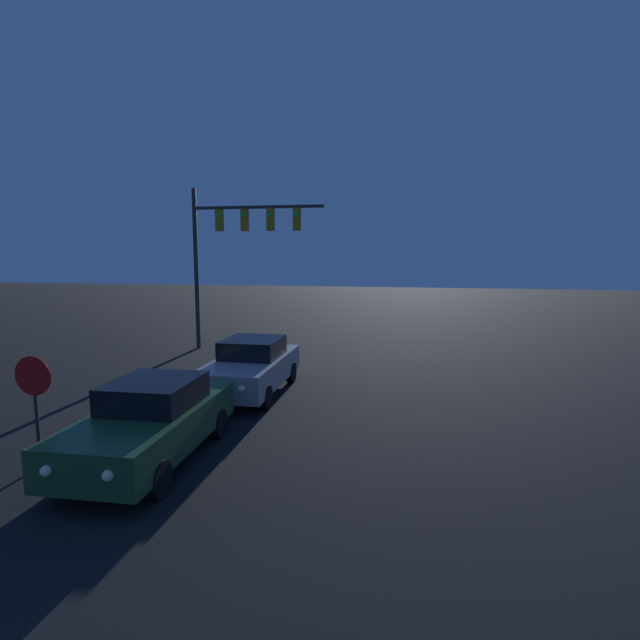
# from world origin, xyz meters

# --- Properties ---
(car_near) EXTENTS (2.03, 4.66, 1.59)m
(car_near) POSITION_xyz_m (-2.35, 8.35, 0.80)
(car_near) COLOR #1E4728
(car_near) RESTS_ON ground_plane
(car_far) EXTENTS (1.95, 4.63, 1.59)m
(car_far) POSITION_xyz_m (-1.94, 13.33, 0.80)
(car_far) COLOR #99999E
(car_far) RESTS_ON ground_plane
(traffic_signal_mast) EXTENTS (5.60, 0.30, 6.76)m
(traffic_signal_mast) POSITION_xyz_m (-4.70, 19.59, 4.74)
(traffic_signal_mast) COLOR #2D2D2D
(traffic_signal_mast) RESTS_ON ground_plane
(stop_sign) EXTENTS (0.76, 0.07, 2.19)m
(stop_sign) POSITION_xyz_m (-4.30, 7.62, 1.54)
(stop_sign) COLOR #2D2D2D
(stop_sign) RESTS_ON ground_plane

